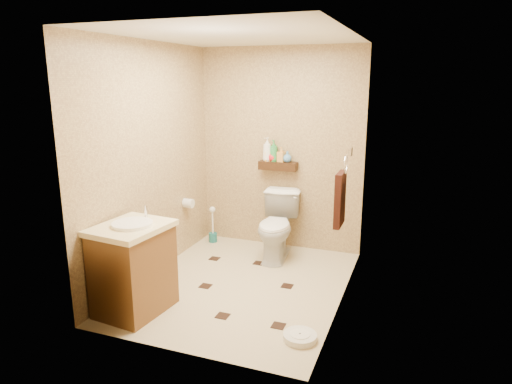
% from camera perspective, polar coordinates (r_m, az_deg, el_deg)
% --- Properties ---
extents(ground, '(2.50, 2.50, 0.00)m').
position_cam_1_polar(ground, '(4.71, -1.79, -11.52)').
color(ground, tan).
rests_on(ground, ground).
extents(wall_back, '(2.00, 0.04, 2.40)m').
position_cam_1_polar(wall_back, '(5.49, 3.05, 5.28)').
color(wall_back, tan).
rests_on(wall_back, ground).
extents(wall_front, '(2.00, 0.04, 2.40)m').
position_cam_1_polar(wall_front, '(3.24, -10.29, -1.04)').
color(wall_front, tan).
rests_on(wall_front, ground).
extents(wall_left, '(0.04, 2.50, 2.40)m').
position_cam_1_polar(wall_left, '(4.80, -13.06, 3.67)').
color(wall_left, tan).
rests_on(wall_left, ground).
extents(wall_right, '(0.04, 2.50, 2.40)m').
position_cam_1_polar(wall_right, '(4.07, 11.25, 1.97)').
color(wall_right, tan).
rests_on(wall_right, ground).
extents(ceiling, '(2.00, 2.50, 0.02)m').
position_cam_1_polar(ceiling, '(4.27, -2.04, 18.96)').
color(ceiling, silver).
rests_on(ceiling, wall_back).
extents(wall_shelf, '(0.46, 0.14, 0.10)m').
position_cam_1_polar(wall_shelf, '(5.45, 2.77, 3.30)').
color(wall_shelf, '#34210E').
rests_on(wall_shelf, wall_back).
extents(floor_accents, '(1.25, 1.33, 0.01)m').
position_cam_1_polar(floor_accents, '(4.67, -1.57, -11.70)').
color(floor_accents, black).
rests_on(floor_accents, ground).
extents(toilet, '(0.50, 0.79, 0.76)m').
position_cam_1_polar(toilet, '(5.27, 2.65, -4.28)').
color(toilet, white).
rests_on(toilet, ground).
extents(vanity, '(0.61, 0.71, 0.93)m').
position_cam_1_polar(vanity, '(4.21, -15.07, -9.07)').
color(vanity, brown).
rests_on(vanity, ground).
extents(bathroom_scale, '(0.32, 0.32, 0.05)m').
position_cam_1_polar(bathroom_scale, '(3.83, 5.51, -17.57)').
color(bathroom_scale, silver).
rests_on(bathroom_scale, ground).
extents(toilet_brush, '(0.11, 0.11, 0.47)m').
position_cam_1_polar(toilet_brush, '(5.85, -5.42, -4.69)').
color(toilet_brush, '#196164').
rests_on(toilet_brush, ground).
extents(towel_ring, '(0.12, 0.30, 0.76)m').
position_cam_1_polar(towel_ring, '(4.38, 10.51, -0.57)').
color(towel_ring, silver).
rests_on(towel_ring, wall_right).
extents(toilet_paper, '(0.12, 0.11, 0.12)m').
position_cam_1_polar(toilet_paper, '(5.44, -8.45, -1.40)').
color(toilet_paper, silver).
rests_on(toilet_paper, wall_left).
extents(bottle_a, '(0.14, 0.14, 0.28)m').
position_cam_1_polar(bottle_a, '(5.46, 1.41, 5.37)').
color(bottle_a, white).
rests_on(bottle_a, wall_shelf).
extents(bottle_b, '(0.10, 0.10, 0.17)m').
position_cam_1_polar(bottle_b, '(5.47, 1.48, 4.78)').
color(bottle_b, yellow).
rests_on(bottle_b, wall_shelf).
extents(bottle_c, '(0.15, 0.15, 0.14)m').
position_cam_1_polar(bottle_c, '(5.45, 2.09, 4.59)').
color(bottle_c, red).
rests_on(bottle_c, wall_shelf).
extents(bottle_d, '(0.14, 0.14, 0.25)m').
position_cam_1_polar(bottle_d, '(5.44, 2.24, 5.17)').
color(bottle_d, '#2C863F').
rests_on(bottle_d, wall_shelf).
extents(bottle_e, '(0.10, 0.10, 0.18)m').
position_cam_1_polar(bottle_e, '(5.41, 3.18, 4.73)').
color(bottle_e, gold).
rests_on(bottle_e, wall_shelf).
extents(bottle_f, '(0.14, 0.14, 0.13)m').
position_cam_1_polar(bottle_f, '(5.40, 3.94, 4.43)').
color(bottle_f, '#497EB8').
rests_on(bottle_f, wall_shelf).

